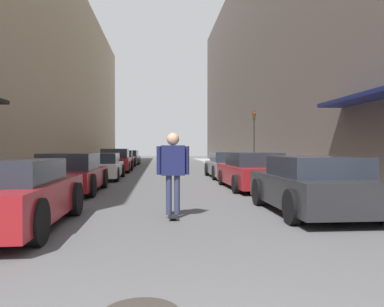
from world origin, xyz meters
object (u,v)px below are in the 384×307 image
at_px(parked_car_left_2, 102,166).
at_px(parked_car_left_4, 122,159).
at_px(skateboarder, 173,165).
at_px(traffic_light, 254,135).
at_px(parked_car_right_1, 252,171).
at_px(parked_car_right_2, 227,165).
at_px(parked_car_right_0, 313,185).
at_px(parked_car_left_0, 9,195).
at_px(parked_car_left_1, 71,174).
at_px(parked_car_left_3, 116,161).
at_px(parked_car_left_5, 128,158).

distance_m(parked_car_left_2, parked_car_left_4, 10.71).
relative_size(skateboarder, traffic_light, 0.53).
height_order(parked_car_left_2, parked_car_right_1, parked_car_right_1).
bearing_deg(parked_car_right_2, parked_car_right_0, -89.59).
relative_size(parked_car_left_0, traffic_light, 1.22).
height_order(parked_car_left_0, traffic_light, traffic_light).
distance_m(parked_car_left_1, skateboarder, 5.69).
xyz_separation_m(parked_car_left_0, parked_car_right_0, (6.13, 1.13, 0.00)).
bearing_deg(parked_car_right_2, parked_car_left_1, -137.41).
distance_m(parked_car_left_1, parked_car_right_0, 7.72).
bearing_deg(parked_car_left_3, parked_car_right_2, -40.06).
distance_m(parked_car_left_1, traffic_light, 11.44).
bearing_deg(traffic_light, parked_car_left_4, 134.61).
bearing_deg(parked_car_left_1, parked_car_left_0, -88.10).
distance_m(parked_car_left_4, parked_car_right_2, 12.07).
bearing_deg(parked_car_left_5, parked_car_left_3, -89.46).
relative_size(parked_car_left_0, parked_car_right_0, 1.05).
bearing_deg(parked_car_right_0, parked_car_right_2, 90.41).
bearing_deg(parked_car_right_1, parked_car_left_3, 120.65).
relative_size(parked_car_right_2, skateboarder, 2.44).
xyz_separation_m(parked_car_left_5, skateboarder, (3.06, -25.83, 0.49)).
relative_size(parked_car_left_3, parked_car_right_2, 0.93).
bearing_deg(parked_car_left_1, parked_car_left_5, 89.73).
xyz_separation_m(parked_car_left_1, parked_car_left_4, (0.04, 16.10, 0.01)).
height_order(parked_car_left_4, skateboarder, skateboarder).
distance_m(parked_car_left_3, parked_car_right_0, 16.44).
xyz_separation_m(parked_car_left_0, parked_car_left_3, (0.01, 16.39, 0.06)).
bearing_deg(traffic_light, parked_car_left_5, 121.27).
xyz_separation_m(parked_car_left_2, parked_car_right_0, (6.15, -9.82, 0.03)).
xyz_separation_m(parked_car_left_4, skateboarder, (3.13, -20.81, 0.47)).
relative_size(parked_car_left_4, skateboarder, 2.42).
relative_size(parked_car_left_5, skateboarder, 2.48).
relative_size(parked_car_left_0, parked_car_left_2, 0.95).
bearing_deg(traffic_light, parked_car_left_1, -135.87).
height_order(parked_car_left_2, parked_car_right_0, parked_car_right_0).
bearing_deg(parked_car_left_4, parked_car_left_3, -88.26).
xyz_separation_m(parked_car_left_2, parked_car_left_3, (0.03, 5.44, 0.08)).
bearing_deg(parked_car_left_1, parked_car_right_1, 6.31).
distance_m(parked_car_right_1, parked_car_right_2, 5.05).
distance_m(parked_car_left_2, skateboarder, 10.54).
distance_m(parked_car_left_1, parked_car_left_2, 5.39).
bearing_deg(parked_car_left_0, parked_car_left_4, 90.39).
bearing_deg(parked_car_left_3, parked_car_left_5, 90.54).
height_order(parked_car_left_2, parked_car_left_4, parked_car_left_4).
bearing_deg(skateboarder, traffic_light, 68.47).
bearing_deg(parked_car_left_5, parked_car_left_0, -89.82).
xyz_separation_m(parked_car_left_3, parked_car_left_4, (-0.16, 5.27, -0.05)).
bearing_deg(parked_car_left_2, skateboarder, -73.50).
bearing_deg(traffic_light, parked_car_left_3, 159.72).
bearing_deg(traffic_light, skateboarder, -111.53).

